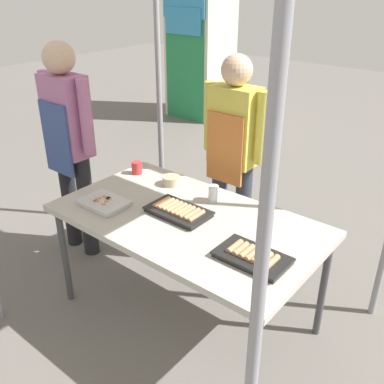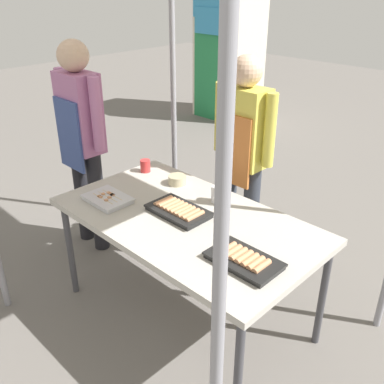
{
  "view_description": "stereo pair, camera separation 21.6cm",
  "coord_description": "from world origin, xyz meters",
  "px_view_note": "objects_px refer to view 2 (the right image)",
  "views": [
    {
      "loc": [
        1.44,
        -1.72,
        2.05
      ],
      "look_at": [
        0.0,
        0.05,
        0.9
      ],
      "focal_mm": 40.82,
      "sensor_mm": 36.0,
      "label": 1
    },
    {
      "loc": [
        1.6,
        -1.58,
        2.05
      ],
      "look_at": [
        0.0,
        0.05,
        0.9
      ],
      "focal_mm": 40.82,
      "sensor_mm": 36.0,
      "label": 2
    }
  ],
  "objects_px": {
    "stall_table": "(186,225)",
    "tray_grilled_sausages": "(179,210)",
    "drink_cup_by_wok": "(145,166)",
    "customer_nearby": "(82,132)",
    "neighbor_stall_right": "(229,48)",
    "condiment_bowl": "(177,180)",
    "vendor_woman": "(242,147)",
    "tray_pork_links": "(244,260)",
    "drink_cup_near_edge": "(216,194)",
    "tray_meat_skewers": "(108,199)",
    "neighbor_stall_left": "(228,57)"
  },
  "relations": [
    {
      "from": "tray_meat_skewers",
      "to": "drink_cup_near_edge",
      "type": "height_order",
      "value": "drink_cup_near_edge"
    },
    {
      "from": "drink_cup_by_wok",
      "to": "stall_table",
      "type": "bearing_deg",
      "value": -20.91
    },
    {
      "from": "tray_grilled_sausages",
      "to": "drink_cup_near_edge",
      "type": "xyz_separation_m",
      "value": [
        0.06,
        0.27,
        0.03
      ]
    },
    {
      "from": "stall_table",
      "to": "tray_meat_skewers",
      "type": "height_order",
      "value": "tray_meat_skewers"
    },
    {
      "from": "vendor_woman",
      "to": "neighbor_stall_right",
      "type": "height_order",
      "value": "neighbor_stall_right"
    },
    {
      "from": "tray_pork_links",
      "to": "drink_cup_near_edge",
      "type": "height_order",
      "value": "drink_cup_near_edge"
    },
    {
      "from": "stall_table",
      "to": "neighbor_stall_right",
      "type": "relative_size",
      "value": 0.77
    },
    {
      "from": "tray_meat_skewers",
      "to": "neighbor_stall_right",
      "type": "bearing_deg",
      "value": 120.57
    },
    {
      "from": "stall_table",
      "to": "vendor_woman",
      "type": "xyz_separation_m",
      "value": [
        -0.2,
        0.77,
        0.23
      ]
    },
    {
      "from": "stall_table",
      "to": "customer_nearby",
      "type": "relative_size",
      "value": 0.97
    },
    {
      "from": "customer_nearby",
      "to": "neighbor_stall_left",
      "type": "relative_size",
      "value": 0.92
    },
    {
      "from": "stall_table",
      "to": "drink_cup_by_wok",
      "type": "relative_size",
      "value": 17.91
    },
    {
      "from": "tray_grilled_sausages",
      "to": "neighbor_stall_left",
      "type": "relative_size",
      "value": 0.21
    },
    {
      "from": "vendor_woman",
      "to": "customer_nearby",
      "type": "distance_m",
      "value": 1.21
    },
    {
      "from": "tray_grilled_sausages",
      "to": "drink_cup_near_edge",
      "type": "distance_m",
      "value": 0.28
    },
    {
      "from": "drink_cup_near_edge",
      "to": "customer_nearby",
      "type": "height_order",
      "value": "customer_nearby"
    },
    {
      "from": "condiment_bowl",
      "to": "neighbor_stall_left",
      "type": "relative_size",
      "value": 0.07
    },
    {
      "from": "tray_pork_links",
      "to": "customer_nearby",
      "type": "height_order",
      "value": "customer_nearby"
    },
    {
      "from": "tray_grilled_sausages",
      "to": "vendor_woman",
      "type": "distance_m",
      "value": 0.79
    },
    {
      "from": "stall_table",
      "to": "tray_pork_links",
      "type": "relative_size",
      "value": 4.32
    },
    {
      "from": "drink_cup_near_edge",
      "to": "drink_cup_by_wok",
      "type": "relative_size",
      "value": 1.17
    },
    {
      "from": "stall_table",
      "to": "neighbor_stall_right",
      "type": "xyz_separation_m",
      "value": [
        -2.81,
        3.71,
        0.34
      ]
    },
    {
      "from": "tray_pork_links",
      "to": "neighbor_stall_left",
      "type": "distance_m",
      "value": 5.07
    },
    {
      "from": "vendor_woman",
      "to": "customer_nearby",
      "type": "xyz_separation_m",
      "value": [
        -0.99,
        -0.69,
        0.05
      ]
    },
    {
      "from": "tray_grilled_sausages",
      "to": "tray_meat_skewers",
      "type": "relative_size",
      "value": 1.3
    },
    {
      "from": "stall_table",
      "to": "tray_meat_skewers",
      "type": "relative_size",
      "value": 5.43
    },
    {
      "from": "drink_cup_near_edge",
      "to": "customer_nearby",
      "type": "xyz_separation_m",
      "value": [
        -1.18,
        -0.2,
        0.18
      ]
    },
    {
      "from": "vendor_woman",
      "to": "neighbor_stall_right",
      "type": "xyz_separation_m",
      "value": [
        -2.61,
        2.94,
        0.11
      ]
    },
    {
      "from": "tray_meat_skewers",
      "to": "neighbor_stall_right",
      "type": "height_order",
      "value": "neighbor_stall_right"
    },
    {
      "from": "drink_cup_by_wok",
      "to": "vendor_woman",
      "type": "bearing_deg",
      "value": 45.94
    },
    {
      "from": "stall_table",
      "to": "customer_nearby",
      "type": "distance_m",
      "value": 1.22
    },
    {
      "from": "drink_cup_near_edge",
      "to": "neighbor_stall_left",
      "type": "relative_size",
      "value": 0.06
    },
    {
      "from": "tray_grilled_sausages",
      "to": "condiment_bowl",
      "type": "height_order",
      "value": "condiment_bowl"
    },
    {
      "from": "drink_cup_by_wok",
      "to": "customer_nearby",
      "type": "height_order",
      "value": "customer_nearby"
    },
    {
      "from": "tray_pork_links",
      "to": "neighbor_stall_left",
      "type": "relative_size",
      "value": 0.21
    },
    {
      "from": "tray_meat_skewers",
      "to": "drink_cup_by_wok",
      "type": "distance_m",
      "value": 0.51
    },
    {
      "from": "stall_table",
      "to": "tray_grilled_sausages",
      "type": "distance_m",
      "value": 0.1
    },
    {
      "from": "drink_cup_near_edge",
      "to": "tray_pork_links",
      "type": "bearing_deg",
      "value": -36.24
    },
    {
      "from": "tray_meat_skewers",
      "to": "drink_cup_by_wok",
      "type": "bearing_deg",
      "value": 111.72
    },
    {
      "from": "condiment_bowl",
      "to": "vendor_woman",
      "type": "bearing_deg",
      "value": 70.55
    },
    {
      "from": "condiment_bowl",
      "to": "tray_meat_skewers",
      "type": "bearing_deg",
      "value": -104.84
    },
    {
      "from": "stall_table",
      "to": "tray_grilled_sausages",
      "type": "relative_size",
      "value": 4.19
    },
    {
      "from": "stall_table",
      "to": "neighbor_stall_right",
      "type": "height_order",
      "value": "neighbor_stall_right"
    },
    {
      "from": "stall_table",
      "to": "tray_grilled_sausages",
      "type": "xyz_separation_m",
      "value": [
        -0.06,
        0.0,
        0.07
      ]
    },
    {
      "from": "tray_meat_skewers",
      "to": "tray_pork_links",
      "type": "relative_size",
      "value": 0.8
    },
    {
      "from": "neighbor_stall_right",
      "to": "drink_cup_by_wok",
      "type": "bearing_deg",
      "value": -58.33
    },
    {
      "from": "customer_nearby",
      "to": "stall_table",
      "type": "bearing_deg",
      "value": -3.39
    },
    {
      "from": "vendor_woman",
      "to": "drink_cup_by_wok",
      "type": "bearing_deg",
      "value": 45.94
    },
    {
      "from": "customer_nearby",
      "to": "condiment_bowl",
      "type": "bearing_deg",
      "value": 14.43
    },
    {
      "from": "tray_meat_skewers",
      "to": "drink_cup_near_edge",
      "type": "xyz_separation_m",
      "value": [
        0.49,
        0.48,
        0.04
      ]
    }
  ]
}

